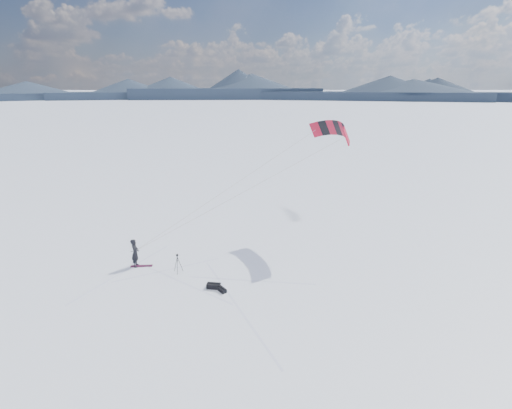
{
  "coord_description": "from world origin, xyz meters",
  "views": [
    {
      "loc": [
        5.05,
        -19.77,
        11.56
      ],
      "look_at": [
        5.48,
        5.17,
        3.5
      ],
      "focal_mm": 26.0,
      "sensor_mm": 36.0,
      "label": 1
    }
  ],
  "objects_px": {
    "tripod": "(178,261)",
    "gear_bag_a": "(214,286)",
    "snowboard": "(141,266)",
    "snowkiter": "(137,266)",
    "gear_bag_b": "(222,290)"
  },
  "relations": [
    {
      "from": "gear_bag_a",
      "to": "tripod",
      "type": "bearing_deg",
      "value": 149.64
    },
    {
      "from": "gear_bag_a",
      "to": "snowkiter",
      "type": "bearing_deg",
      "value": 160.52
    },
    {
      "from": "snowboard",
      "to": "snowkiter",
      "type": "bearing_deg",
      "value": 171.94
    },
    {
      "from": "tripod",
      "to": "gear_bag_a",
      "type": "relative_size",
      "value": 1.5
    },
    {
      "from": "gear_bag_b",
      "to": "tripod",
      "type": "bearing_deg",
      "value": -165.22
    },
    {
      "from": "gear_bag_b",
      "to": "snowboard",
      "type": "bearing_deg",
      "value": -156.79
    },
    {
      "from": "snowkiter",
      "to": "gear_bag_a",
      "type": "relative_size",
      "value": 2.26
    },
    {
      "from": "snowboard",
      "to": "tripod",
      "type": "xyz_separation_m",
      "value": [
        2.62,
        -0.88,
        0.81
      ]
    },
    {
      "from": "snowkiter",
      "to": "snowboard",
      "type": "bearing_deg",
      "value": -99.44
    },
    {
      "from": "tripod",
      "to": "gear_bag_a",
      "type": "bearing_deg",
      "value": -68.82
    },
    {
      "from": "tripod",
      "to": "snowboard",
      "type": "bearing_deg",
      "value": 131.87
    },
    {
      "from": "snowkiter",
      "to": "tripod",
      "type": "relative_size",
      "value": 1.51
    },
    {
      "from": "snowkiter",
      "to": "gear_bag_b",
      "type": "xyz_separation_m",
      "value": [
        5.96,
        -3.32,
        0.12
      ]
    },
    {
      "from": "snowboard",
      "to": "tripod",
      "type": "bearing_deg",
      "value": -21.81
    },
    {
      "from": "snowkiter",
      "to": "gear_bag_a",
      "type": "height_order",
      "value": "snowkiter"
    }
  ]
}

